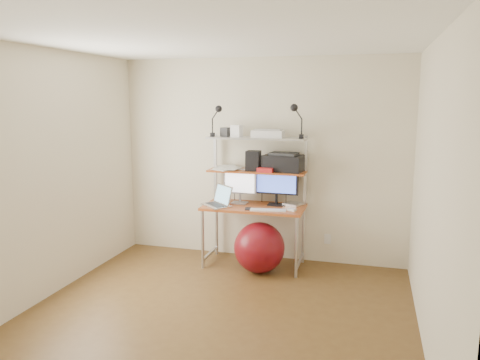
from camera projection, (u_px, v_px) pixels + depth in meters
The scene contains 20 objects.
room at pixel (214, 185), 4.12m from camera, with size 3.60×3.60×3.60m.
computer_desk at pixel (255, 187), 5.60m from camera, with size 1.20×0.60×1.57m.
wall_outlet at pixel (328, 239), 5.75m from camera, with size 0.08×0.01×0.12m, color white.
monitor_silver at pixel (240, 184), 5.69m from camera, with size 0.41×0.15×0.46m.
monitor_black at pixel (277, 183), 5.59m from camera, with size 0.52×0.15×0.52m.
laptop at pixel (220, 201), 5.59m from camera, with size 0.45×0.45×0.31m.
keyboard at pixel (268, 210), 5.35m from camera, with size 0.41×0.12×0.01m, color white.
mouse at pixel (292, 210), 5.33m from camera, with size 0.10×0.06×0.03m, color white.
mac_mini at pixel (293, 204), 5.58m from camera, with size 0.19×0.19×0.04m, color silver.
phone at pixel (248, 209), 5.41m from camera, with size 0.07×0.13×0.01m, color black.
printer at pixel (284, 162), 5.57m from camera, with size 0.50×0.38×0.22m.
nas_cube at pixel (253, 161), 5.59m from camera, with size 0.16×0.16×0.24m, color black.
red_box at pixel (266, 170), 5.49m from camera, with size 0.19×0.12×0.05m, color red.
scanner at pixel (268, 133), 5.52m from camera, with size 0.37×0.25×0.10m.
box_white at pixel (237, 131), 5.59m from camera, with size 0.12×0.10×0.14m, color white.
box_grey at pixel (226, 132), 5.67m from camera, with size 0.11×0.11×0.11m, color #2B2C2E.
clip_lamp_left at pixel (217, 114), 5.58m from camera, with size 0.15×0.08×0.37m.
clip_lamp_right at pixel (296, 113), 5.31m from camera, with size 0.16×0.09×0.40m.
exercise_ball at pixel (259, 248), 5.43m from camera, with size 0.59×0.59×0.59m, color maroon.
paper_stack at pixel (227, 168), 5.73m from camera, with size 0.36×0.44×0.03m.
Camera 1 is at (1.33, -3.84, 2.00)m, focal length 35.00 mm.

